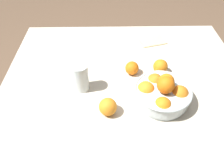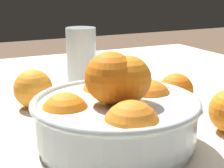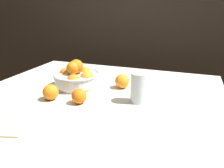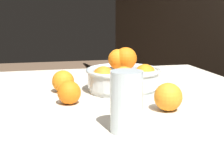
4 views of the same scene
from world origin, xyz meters
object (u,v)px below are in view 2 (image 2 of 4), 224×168
(fruit_bowl, at_px, (115,114))
(orange_loose_front, at_px, (176,91))
(juice_glass, at_px, (81,59))
(orange_loose_aside, at_px, (33,89))

(fruit_bowl, height_order, orange_loose_front, fruit_bowl)
(fruit_bowl, distance_m, juice_glass, 0.39)
(fruit_bowl, distance_m, orange_loose_aside, 0.26)
(fruit_bowl, distance_m, orange_loose_front, 0.23)
(fruit_bowl, bearing_deg, juice_glass, -13.75)
(juice_glass, distance_m, orange_loose_front, 0.28)
(fruit_bowl, relative_size, orange_loose_front, 3.65)
(juice_glass, height_order, orange_loose_aside, juice_glass)
(fruit_bowl, relative_size, orange_loose_aside, 3.26)
(fruit_bowl, xyz_separation_m, orange_loose_front, (0.12, -0.20, -0.02))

